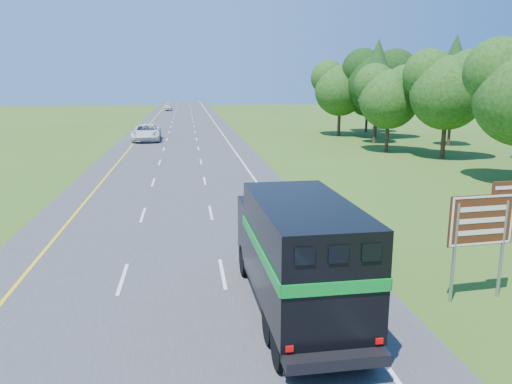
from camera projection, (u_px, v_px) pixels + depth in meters
road at (181, 145)px, 56.17m from camera, size 15.00×260.00×0.04m
lane_markings at (181, 145)px, 56.17m from camera, size 11.15×260.00×0.01m
tree_wall_right at (512, 96)px, 39.02m from camera, size 16.00×100.00×12.00m
horse_truck at (297, 252)px, 15.07m from camera, size 2.85×8.47×3.72m
white_suv at (146, 133)px, 60.28m from camera, size 3.34×7.12×1.97m
far_car at (168, 108)px, 121.78m from camera, size 2.02×4.36×1.45m
exit_sign at (482, 225)px, 16.05m from camera, size 2.34×0.28×3.97m
delineator at (332, 199)px, 28.05m from camera, size 0.09×0.05×1.16m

